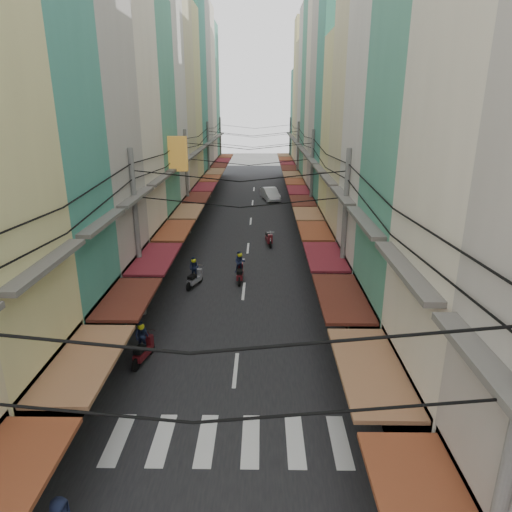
# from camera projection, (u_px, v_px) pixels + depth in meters

# --- Properties ---
(ground) EXTENTS (160.00, 160.00, 0.00)m
(ground) POSITION_uv_depth(u_px,v_px,m) (238.00, 345.00, 20.05)
(ground) COLOR slate
(ground) RESTS_ON ground
(road) EXTENTS (10.00, 80.00, 0.02)m
(road) POSITION_uv_depth(u_px,v_px,m) (250.00, 227.00, 39.00)
(road) COLOR black
(road) RESTS_ON ground
(sidewalk_left) EXTENTS (3.00, 80.00, 0.06)m
(sidewalk_left) POSITION_uv_depth(u_px,v_px,m) (174.00, 227.00, 39.08)
(sidewalk_left) COLOR gray
(sidewalk_left) RESTS_ON ground
(sidewalk_right) EXTENTS (3.00, 80.00, 0.06)m
(sidewalk_right) POSITION_uv_depth(u_px,v_px,m) (326.00, 227.00, 38.90)
(sidewalk_right) COLOR gray
(sidewalk_right) RESTS_ON ground
(crosswalk) EXTENTS (7.55, 2.40, 0.01)m
(crosswalk) POSITION_uv_depth(u_px,v_px,m) (228.00, 440.00, 14.36)
(crosswalk) COLOR silver
(crosswalk) RESTS_ON ground
(building_row_left) EXTENTS (7.80, 67.67, 23.70)m
(building_row_left) POSITION_uv_depth(u_px,v_px,m) (138.00, 108.00, 32.73)
(building_row_left) COLOR beige
(building_row_left) RESTS_ON ground
(building_row_right) EXTENTS (7.80, 68.98, 22.59)m
(building_row_right) POSITION_uv_depth(u_px,v_px,m) (359.00, 113.00, 32.52)
(building_row_right) COLOR teal
(building_row_right) RESTS_ON ground
(utility_poles) EXTENTS (10.20, 66.13, 8.20)m
(utility_poles) POSITION_uv_depth(u_px,v_px,m) (248.00, 155.00, 32.17)
(utility_poles) COLOR slate
(utility_poles) RESTS_ON ground
(white_car) EXTENTS (5.04, 2.88, 1.68)m
(white_car) POSITION_uv_depth(u_px,v_px,m) (270.00, 200.00, 49.84)
(white_car) COLOR silver
(white_car) RESTS_ON ground
(bicycle) EXTENTS (1.81, 1.04, 1.17)m
(bicycle) POSITION_uv_depth(u_px,v_px,m) (409.00, 386.00, 17.12)
(bicycle) COLOR black
(bicycle) RESTS_ON ground
(moving_scooters) EXTENTS (5.78, 18.14, 1.90)m
(moving_scooters) POSITION_uv_depth(u_px,v_px,m) (214.00, 282.00, 25.56)
(moving_scooters) COLOR black
(moving_scooters) RESTS_ON ground
(parked_scooters) EXTENTS (12.92, 12.15, 1.00)m
(parked_scooters) POSITION_uv_depth(u_px,v_px,m) (367.00, 383.00, 16.51)
(parked_scooters) COLOR black
(parked_scooters) RESTS_ON ground
(pedestrians) EXTENTS (12.43, 19.33, 2.16)m
(pedestrians) POSITION_uv_depth(u_px,v_px,m) (140.00, 315.00, 20.62)
(pedestrians) COLOR black
(pedestrians) RESTS_ON ground
(market_umbrella) EXTENTS (2.17, 2.17, 2.29)m
(market_umbrella) POSITION_uv_depth(u_px,v_px,m) (436.00, 351.00, 15.66)
(market_umbrella) COLOR #B2B2B7
(market_umbrella) RESTS_ON ground
(traffic_sign) EXTENTS (0.10, 0.70, 3.21)m
(traffic_sign) POSITION_uv_depth(u_px,v_px,m) (357.00, 287.00, 20.17)
(traffic_sign) COLOR slate
(traffic_sign) RESTS_ON ground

